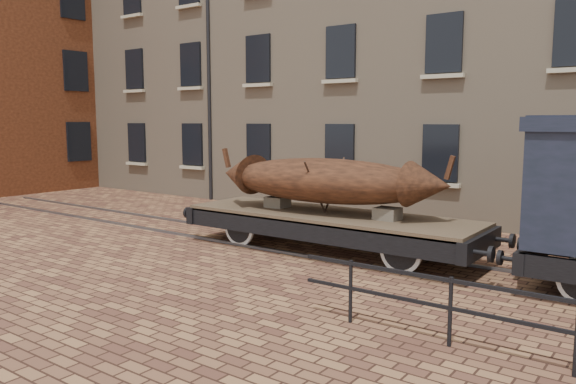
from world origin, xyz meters
The scene contains 5 objects.
ground centered at (0.00, 0.00, 0.00)m, with size 90.00×90.00×0.00m, color brown.
warehouse_cream centered at (3.00, 9.99, 7.00)m, with size 40.00×10.19×14.00m.
rail_track centered at (0.00, 0.00, 0.03)m, with size 30.00×1.52×0.06m.
flatcar_wagon centered at (0.20, 0.00, 0.77)m, with size 8.17×2.22×1.23m.
iron_boat centered at (0.09, 0.00, 1.74)m, with size 6.11×2.10×1.48m.
Camera 1 is at (7.25, -11.24, 3.15)m, focal length 35.00 mm.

